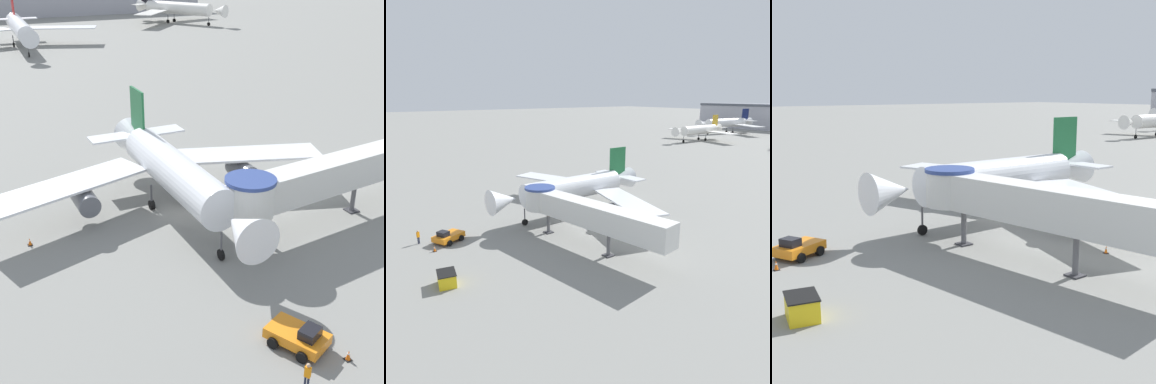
# 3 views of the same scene
# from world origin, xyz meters

# --- Properties ---
(ground_plane) EXTENTS (800.00, 800.00, 0.00)m
(ground_plane) POSITION_xyz_m (0.00, 0.00, 0.00)
(ground_plane) COLOR gray
(main_airplane) EXTENTS (33.34, 26.13, 9.65)m
(main_airplane) POSITION_xyz_m (-0.14, 0.67, 4.08)
(main_airplane) COLOR silver
(main_airplane) RESTS_ON ground_plane
(jet_bridge) EXTENTS (22.51, 6.27, 6.11)m
(jet_bridge) POSITION_xyz_m (10.65, -6.63, 4.43)
(jet_bridge) COLOR silver
(jet_bridge) RESTS_ON ground_plane
(pushback_tug_orange) EXTENTS (3.57, 4.23, 1.65)m
(pushback_tug_orange) POSITION_xyz_m (-0.18, -19.51, 0.74)
(pushback_tug_orange) COLOR orange
(pushback_tug_orange) RESTS_ON ground_plane
(service_container_yellow) EXTENTS (2.63, 2.17, 1.37)m
(service_container_yellow) POSITION_xyz_m (10.89, -23.25, 0.69)
(service_container_yellow) COLOR yellow
(service_container_yellow) RESTS_ON ground_plane
(traffic_cone_starboard_wing) EXTENTS (0.37, 0.37, 0.61)m
(traffic_cone_starboard_wing) POSITION_xyz_m (13.06, -0.14, 0.29)
(traffic_cone_starboard_wing) COLOR black
(traffic_cone_starboard_wing) RESTS_ON ground_plane
(traffic_cone_apron_front) EXTENTS (0.42, 0.42, 0.70)m
(traffic_cone_apron_front) POSITION_xyz_m (1.83, -21.80, 0.33)
(traffic_cone_apron_front) COLOR black
(traffic_cone_apron_front) RESTS_ON ground_plane
(traffic_cone_port_wing) EXTENTS (0.40, 0.40, 0.67)m
(traffic_cone_port_wing) POSITION_xyz_m (-13.28, -0.11, 0.32)
(traffic_cone_port_wing) COLOR black
(traffic_cone_port_wing) RESTS_ON ground_plane
(ground_crew_marshaller) EXTENTS (0.34, 0.40, 1.79)m
(ground_crew_marshaller) POSITION_xyz_m (-1.82, -22.68, 1.03)
(ground_crew_marshaller) COLOR #1E2338
(ground_crew_marshaller) RESTS_ON ground_plane
(background_jet_navy_tail) EXTENTS (37.23, 34.10, 11.48)m
(background_jet_navy_tail) POSITION_xyz_m (-57.84, 133.34, 5.01)
(background_jet_navy_tail) COLOR white
(background_jet_navy_tail) RESTS_ON ground_plane
(background_jet_gold_tail) EXTENTS (32.12, 28.83, 10.03)m
(background_jet_gold_tail) POSITION_xyz_m (-47.16, 97.38, 4.41)
(background_jet_gold_tail) COLOR white
(background_jet_gold_tail) RESTS_ON ground_plane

